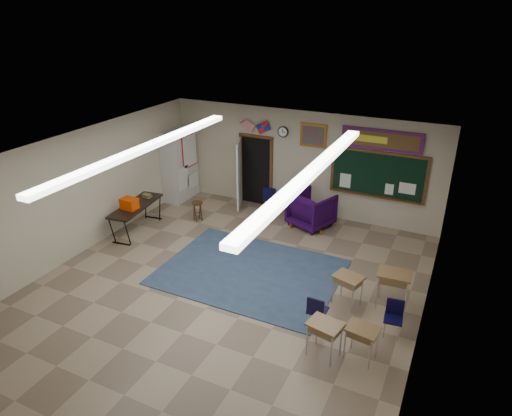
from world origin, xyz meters
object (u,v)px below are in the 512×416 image
at_px(folding_table, 137,217).
at_px(wingback_armchair, 311,210).
at_px(student_desk_front_right, 393,288).
at_px(student_desk_front_left, 347,289).
at_px(wooden_stool, 198,211).

bearing_deg(folding_table, wingback_armchair, 22.45).
xyz_separation_m(wingback_armchair, student_desk_front_right, (2.71, -2.81, -0.04)).
relative_size(wingback_armchair, folding_table, 0.56).
relative_size(student_desk_front_left, student_desk_front_right, 0.86).
height_order(student_desk_front_left, folding_table, folding_table).
bearing_deg(wooden_stool, student_desk_front_left, -23.03).
bearing_deg(student_desk_front_left, wooden_stool, 174.18).
height_order(folding_table, wooden_stool, folding_table).
bearing_deg(student_desk_front_right, student_desk_front_left, -161.27).
xyz_separation_m(student_desk_front_left, folding_table, (-6.01, 0.81, 0.04)).
relative_size(folding_table, wooden_stool, 3.45).
bearing_deg(student_desk_front_right, wooden_stool, 159.53).
xyz_separation_m(folding_table, wooden_stool, (1.12, 1.27, -0.13)).
height_order(student_desk_front_right, wooden_stool, student_desk_front_right).
distance_m(wingback_armchair, student_desk_front_left, 3.67).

